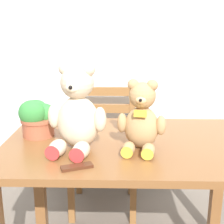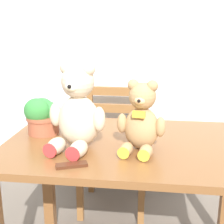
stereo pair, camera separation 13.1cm
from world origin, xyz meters
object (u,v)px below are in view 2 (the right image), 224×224
(wooden_chair_behind, at_px, (115,146))
(teddy_bear_left, at_px, (77,111))
(teddy_bear_right, at_px, (141,120))
(potted_plant, at_px, (42,115))
(chocolate_bar, at_px, (72,165))

(wooden_chair_behind, height_order, teddy_bear_left, teddy_bear_left)
(teddy_bear_right, bearing_deg, potted_plant, -6.70)
(wooden_chair_behind, distance_m, chocolate_bar, 0.99)
(teddy_bear_left, height_order, potted_plant, teddy_bear_left)
(teddy_bear_right, distance_m, potted_plant, 0.51)
(chocolate_bar, bearing_deg, teddy_bear_left, 96.25)
(teddy_bear_left, distance_m, teddy_bear_right, 0.27)
(teddy_bear_right, height_order, potted_plant, teddy_bear_right)
(potted_plant, bearing_deg, teddy_bear_right, -17.33)
(teddy_bear_left, height_order, teddy_bear_right, teddy_bear_left)
(teddy_bear_left, bearing_deg, teddy_bear_right, -167.58)
(teddy_bear_right, xyz_separation_m, chocolate_bar, (-0.25, -0.21, -0.12))
(wooden_chair_behind, distance_m, teddy_bear_right, 0.87)
(chocolate_bar, bearing_deg, wooden_chair_behind, 87.09)
(wooden_chair_behind, relative_size, teddy_bear_right, 2.86)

